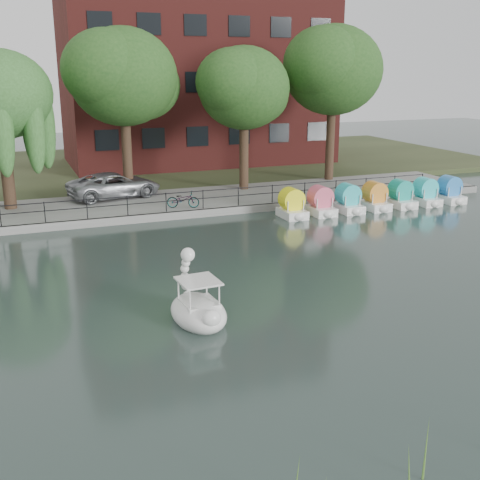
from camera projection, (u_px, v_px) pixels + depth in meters
ground_plane at (270, 312)px, 19.37m from camera, size 120.00×120.00×0.00m
promenade at (154, 205)px, 33.65m from camera, size 40.00×6.00×0.40m
kerb at (168, 216)px, 31.01m from camera, size 40.00×0.25×0.40m
land_strip at (112, 168)px, 46.20m from camera, size 60.00×22.00×0.36m
railing at (166, 198)px, 30.93m from camera, size 32.00×0.05×1.00m
apartment_building at (196, 43)px, 46.06m from camera, size 20.00×10.07×18.00m
broadleaf_center at (123, 77)px, 33.20m from camera, size 6.00×6.00×9.25m
broadleaf_right at (244, 89)px, 35.37m from camera, size 5.40×5.40×8.32m
broadleaf_far at (333, 71)px, 38.25m from camera, size 6.30×6.30×9.71m
minivan at (114, 183)px, 34.24m from camera, size 3.96×6.46×1.67m
bicycle at (183, 199)px, 31.88m from camera, size 1.17×1.82×1.00m
swan_boat at (198, 306)px, 18.60m from camera, size 1.75×2.68×2.15m
pedal_boat_row at (375, 199)px, 33.26m from camera, size 11.35×1.70×1.40m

